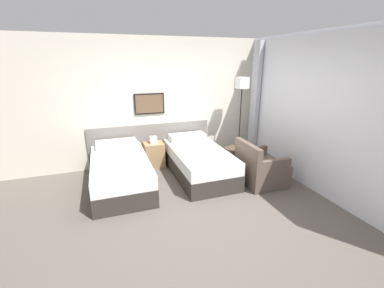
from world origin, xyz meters
TOP-DOWN VIEW (x-y plane):
  - ground_plane at (0.00, 0.00)m, footprint 16.00×16.00m
  - wall_headboard at (-0.02, 2.09)m, footprint 10.00×0.10m
  - wall_window at (2.14, -0.11)m, footprint 0.21×4.56m
  - bed_near_door at (-1.12, 1.08)m, footprint 0.99×1.91m
  - bed_near_window at (0.40, 1.08)m, footprint 0.99×1.91m
  - nightstand at (-0.36, 1.79)m, footprint 0.41×0.38m
  - floor_lamp at (1.56, 1.53)m, footprint 0.24×0.24m
  - side_table at (1.17, 1.00)m, footprint 0.39×0.39m
  - armchair at (1.37, 0.36)m, footprint 0.76×0.84m

SIDE VIEW (x-z plane):
  - ground_plane at x=0.00m, z-range 0.00..0.00m
  - armchair at x=1.37m, z-range -0.14..0.68m
  - bed_near_door at x=-1.12m, z-range -0.06..0.62m
  - bed_near_window at x=0.40m, z-range -0.06..0.62m
  - nightstand at x=-0.36m, z-range -0.06..0.62m
  - side_table at x=1.17m, z-range 0.10..0.61m
  - wall_headboard at x=-0.02m, z-range -0.05..2.65m
  - wall_window at x=2.14m, z-range -0.01..2.69m
  - floor_lamp at x=1.56m, z-range 0.63..2.51m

